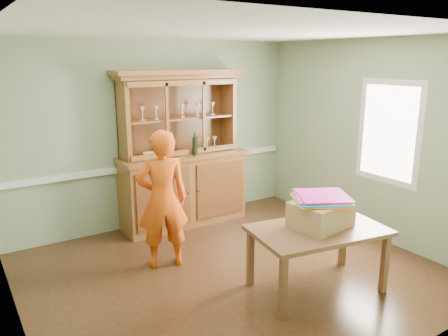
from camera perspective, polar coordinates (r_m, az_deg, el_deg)
floor at (r=5.26m, az=1.15°, el=-13.44°), size 4.50×4.50×0.00m
ceiling at (r=4.67m, az=1.32°, el=17.40°), size 4.50×4.50×0.00m
wall_back at (r=6.51m, az=-8.69°, el=4.39°), size 4.50×0.00×4.50m
wall_left at (r=4.03m, az=-26.41°, el=-3.00°), size 0.00×4.00×4.00m
wall_right at (r=6.30m, az=18.48°, el=3.50°), size 0.00×4.00×4.00m
wall_front at (r=3.38m, az=20.62°, el=-5.49°), size 4.50×0.00×4.50m
chair_rail at (r=6.57m, az=-8.46°, el=0.49°), size 4.41×0.05×0.08m
framed_map at (r=4.27m, az=-26.92°, el=0.64°), size 0.03×0.60×0.46m
window_panel at (r=6.08m, az=20.66°, el=4.40°), size 0.03×0.96×1.36m
china_hutch at (r=6.51m, az=-5.44°, el=-0.48°), size 1.94×0.64×2.28m
dining_table at (r=4.77m, az=12.18°, el=-8.62°), size 1.51×1.05×0.70m
cardboard_box at (r=4.75m, az=12.51°, el=-5.91°), size 0.64×0.54×0.27m
kite_stack at (r=4.72m, az=12.60°, el=-3.87°), size 0.72×0.72×0.06m
person at (r=5.16m, az=-8.04°, el=-4.10°), size 0.69×0.55×1.66m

